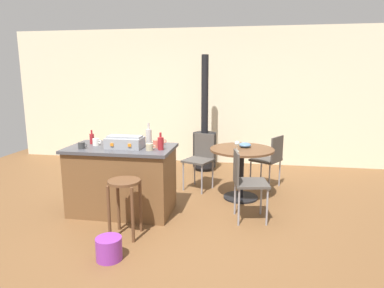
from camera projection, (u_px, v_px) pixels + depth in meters
name	position (u px, v px, depth m)	size (l,w,h in m)	color
ground_plane	(168.00, 217.00, 4.39)	(8.80, 8.80, 0.00)	brown
back_wall	(201.00, 97.00, 6.97)	(8.00, 0.10, 2.70)	beige
kitchen_island	(122.00, 180.00, 4.47)	(1.36, 0.76, 0.88)	brown
wooden_stool	(125.00, 194.00, 3.78)	(0.36, 0.36, 0.65)	brown
dining_table	(242.00, 161.00, 4.95)	(0.92, 0.92, 0.75)	black
folding_chair_near	(246.00, 179.00, 4.20)	(0.47, 0.47, 0.88)	#47423D
folding_chair_far	(270.00, 157.00, 5.44)	(0.55, 0.55, 0.85)	#47423D
folding_chair_left	(200.00, 157.00, 5.40)	(0.52, 0.52, 0.87)	#47423D
wood_stove	(204.00, 143.00, 6.49)	(0.44, 0.45, 2.15)	black
toolbox	(125.00, 142.00, 4.31)	(0.45, 0.29, 0.16)	gray
bottle_0	(161.00, 143.00, 4.19)	(0.07, 0.07, 0.22)	maroon
bottle_1	(149.00, 136.00, 4.48)	(0.08, 0.08, 0.29)	#B7B2AD
bottle_2	(92.00, 138.00, 4.56)	(0.06, 0.06, 0.18)	maroon
cup_0	(157.00, 144.00, 4.32)	(0.12, 0.09, 0.10)	#DB6651
cup_1	(96.00, 142.00, 4.46)	(0.12, 0.08, 0.09)	white
cup_2	(150.00, 147.00, 4.17)	(0.13, 0.09, 0.09)	tan
cup_3	(82.00, 145.00, 4.26)	(0.12, 0.08, 0.08)	#383838
cup_4	(161.00, 141.00, 4.50)	(0.12, 0.09, 0.09)	#DB6651
wine_glass	(237.00, 144.00, 4.72)	(0.07, 0.07, 0.14)	silver
serving_bowl	(245.00, 145.00, 4.99)	(0.18, 0.18, 0.07)	#4C7099
plastic_bucket	(109.00, 249.00, 3.36)	(0.26, 0.26, 0.23)	purple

